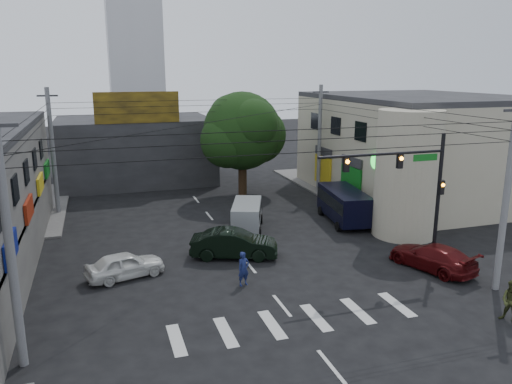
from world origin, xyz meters
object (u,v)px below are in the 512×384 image
street_tree (242,131)px  utility_pole_far_right (319,140)px  utility_pole_near_left (9,244)px  white_compact (125,265)px  utility_pole_far_left (53,152)px  maroon_sedan (432,257)px  traffic_officer (244,269)px  pedestrian_olive (512,302)px  utility_pole_near_right (506,197)px  navy_van (344,206)px  silver_minivan (247,216)px  traffic_gantry (412,181)px  dark_sedan (234,244)px

street_tree → utility_pole_far_right: utility_pole_far_right is taller
utility_pole_near_left → white_compact: size_ratio=2.18×
utility_pole_far_left → maroon_sedan: bearing=-41.6°
utility_pole_far_right → traffic_officer: utility_pole_far_right is taller
traffic_officer → pedestrian_olive: bearing=-54.4°
utility_pole_near_right → traffic_officer: (-11.51, 4.16, -3.74)m
maroon_sedan → white_compact: bearing=-31.4°
street_tree → utility_pole_near_left: size_ratio=0.95×
navy_van → street_tree: bearing=34.3°
utility_pole_far_right → white_compact: bearing=-141.4°
silver_minivan → utility_pole_far_left: bearing=77.4°
street_tree → utility_pole_far_left: (-14.50, -1.00, -0.87)m
traffic_gantry → utility_pole_far_left: utility_pole_far_left is taller
silver_minivan → pedestrian_olive: pedestrian_olive is taller
utility_pole_far_left → silver_minivan: bearing=-32.8°
pedestrian_olive → utility_pole_near_left: bearing=-125.5°
utility_pole_near_left → dark_sedan: 13.37m
utility_pole_near_left → navy_van: bearing=32.5°
dark_sedan → traffic_officer: size_ratio=3.00×
utility_pole_near_left → utility_pole_far_left: bearing=90.0°
navy_van → pedestrian_olive: 15.04m
silver_minivan → utility_pole_near_right: bearing=-124.9°
utility_pole_far_right → street_tree: bearing=171.3°
navy_van → traffic_officer: size_ratio=3.45×
traffic_officer → pedestrian_olive: (9.62, -7.01, 0.07)m
utility_pole_near_left → maroon_sedan: bearing=8.9°
white_compact → navy_van: size_ratio=0.71×
utility_pole_near_right → traffic_gantry: bearing=127.4°
utility_pole_far_left → silver_minivan: size_ratio=2.01×
utility_pole_far_right → navy_van: size_ratio=1.55×
utility_pole_far_right → maroon_sedan: utility_pole_far_right is taller
utility_pole_near_left → silver_minivan: utility_pole_near_left is taller
silver_minivan → street_tree: bearing=5.7°
street_tree → utility_pole_far_right: 6.63m
street_tree → utility_pole_near_left: 25.95m
utility_pole_far_right → dark_sedan: 17.08m
utility_pole_near_left → navy_van: (19.15, 12.20, -3.46)m
utility_pole_near_right → white_compact: 18.77m
utility_pole_near_right → maroon_sedan: size_ratio=1.78×
utility_pole_far_left → utility_pole_far_right: bearing=0.0°
utility_pole_near_left → traffic_officer: 11.01m
traffic_gantry → maroon_sedan: size_ratio=1.40×
traffic_officer → white_compact: bearing=134.9°
traffic_gantry → utility_pole_near_left: utility_pole_near_left is taller
navy_van → traffic_gantry: bearing=-177.6°
maroon_sedan → navy_van: bearing=-104.6°
utility_pole_near_left → pedestrian_olive: size_ratio=4.97×
traffic_gantry → traffic_officer: 9.71m
white_compact → pedestrian_olive: bearing=-138.3°
utility_pole_near_right → utility_pole_near_left: bearing=180.0°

